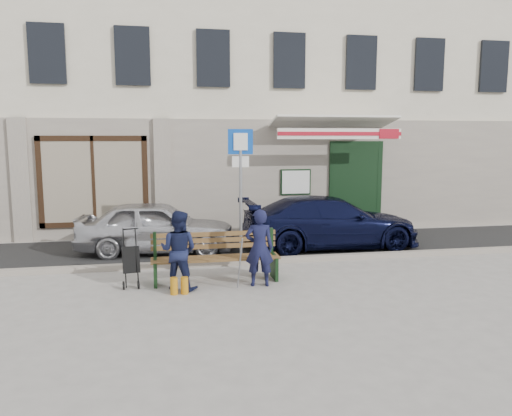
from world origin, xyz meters
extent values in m
plane|color=#9E9991|center=(0.00, 0.00, 0.00)|extent=(80.00, 80.00, 0.00)
cube|color=#282828|center=(0.00, 3.10, 0.01)|extent=(60.00, 3.20, 0.01)
cube|color=#9E9384|center=(0.00, 1.50, 0.06)|extent=(60.00, 0.18, 0.12)
cube|color=beige|center=(0.00, 8.50, 5.00)|extent=(20.00, 7.00, 10.00)
cube|color=#9E9384|center=(0.00, 4.96, 1.60)|extent=(20.00, 0.12, 3.20)
cube|color=maroon|center=(-3.20, 5.02, 1.55)|extent=(2.50, 0.12, 2.00)
cube|color=black|center=(4.10, 4.88, 1.30)|extent=(1.60, 0.10, 2.60)
cube|color=black|center=(4.10, 5.35, 1.20)|extent=(1.25, 0.90, 2.40)
cube|color=white|center=(2.30, 4.85, 1.45)|extent=(0.80, 0.03, 0.65)
cube|color=white|center=(3.20, 4.62, 3.08)|extent=(3.40, 1.72, 0.42)
cube|color=white|center=(3.20, 3.77, 2.80)|extent=(3.40, 0.05, 0.28)
cube|color=#A91423|center=(3.20, 3.74, 2.80)|extent=(3.40, 0.02, 0.10)
imported|color=silver|center=(-1.59, 2.96, 0.62)|extent=(3.80, 1.87, 1.25)
imported|color=black|center=(2.61, 2.76, 0.64)|extent=(4.41, 1.84, 1.27)
cylinder|color=gray|center=(0.24, 1.80, 1.38)|extent=(0.07, 0.07, 2.77)
cube|color=#0C43AB|center=(0.24, 1.80, 2.61)|extent=(0.53, 0.07, 0.53)
cube|color=white|center=(0.24, 1.77, 2.61)|extent=(0.30, 0.04, 0.36)
cube|color=white|center=(0.24, 1.80, 2.18)|extent=(0.36, 0.06, 0.23)
cube|color=brown|center=(-0.47, 0.32, 0.45)|extent=(2.40, 0.50, 0.04)
cube|color=brown|center=(-0.47, 0.60, 0.74)|extent=(2.40, 0.10, 0.36)
cube|color=black|center=(-1.59, 0.32, 0.23)|extent=(0.06, 0.50, 0.45)
cube|color=black|center=(0.65, 0.32, 0.23)|extent=(0.06, 0.50, 0.45)
cube|color=white|center=(0.28, 0.22, 0.48)|extent=(0.34, 0.25, 0.11)
cylinder|color=gray|center=(-0.12, -0.35, 0.50)|extent=(0.07, 0.34, 0.96)
cylinder|color=#B47312|center=(-1.27, -0.33, 0.15)|extent=(0.13, 0.13, 0.30)
cylinder|color=#B47312|center=(-1.09, -0.33, 0.15)|extent=(0.13, 0.13, 0.30)
imported|color=#121533|center=(0.28, -0.09, 0.71)|extent=(0.56, 0.40, 1.42)
imported|color=#141A39|center=(-1.17, -0.04, 0.71)|extent=(0.85, 0.78, 1.42)
cylinder|color=black|center=(-2.15, 0.12, 0.08)|extent=(0.05, 0.15, 0.15)
cylinder|color=black|center=(-1.89, 0.12, 0.08)|extent=(0.05, 0.15, 0.15)
cube|color=black|center=(-2.02, 0.33, 0.48)|extent=(0.34, 0.31, 0.51)
cylinder|color=black|center=(-2.02, 0.46, 1.03)|extent=(0.28, 0.07, 0.02)
camera|label=1|loc=(-1.42, -8.79, 2.68)|focal=35.00mm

